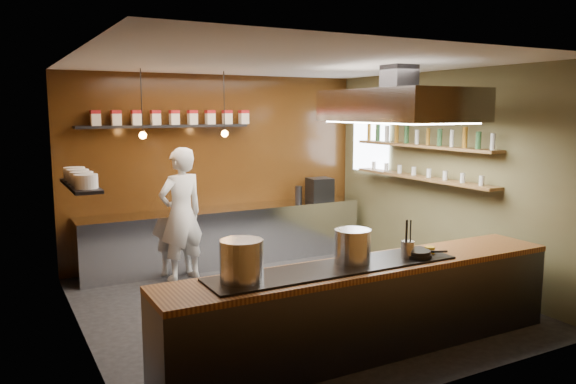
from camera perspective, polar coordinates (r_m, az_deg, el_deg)
floor at (r=7.28m, az=0.43°, el=-11.27°), size 5.00×5.00×0.00m
back_wall at (r=9.18m, az=-7.10°, el=2.37°), size 5.00×0.00×5.00m
left_wall at (r=6.14m, az=-20.47°, el=-1.04°), size 0.00×5.00×5.00m
right_wall at (r=8.41m, az=15.55°, el=1.59°), size 0.00×5.00×5.00m
ceiling at (r=6.88m, az=0.45°, el=12.97°), size 5.00×5.00×0.00m
window_pane at (r=9.64m, az=8.40°, el=5.01°), size 0.00×1.00×1.00m
prep_counter at (r=9.05m, az=-6.22°, el=-4.44°), size 4.60×0.65×0.90m
pass_counter at (r=5.86m, az=8.11°, el=-11.50°), size 4.40×0.72×0.94m
tin_shelf at (r=8.71m, az=-12.40°, el=6.54°), size 2.60×0.26×0.04m
plate_shelf at (r=7.14m, az=-20.35°, el=0.62°), size 0.30×1.40×0.04m
bottle_shelf_upper at (r=8.48m, az=13.47°, el=4.57°), size 0.26×2.80×0.04m
bottle_shelf_lower at (r=8.53m, az=13.37°, el=1.42°), size 0.26×2.80×0.04m
extractor_hood at (r=7.26m, az=11.15°, el=8.66°), size 1.20×2.00×0.72m
pendant_left at (r=7.95m, az=-14.55°, el=5.96°), size 0.10×0.10×0.95m
pendant_right at (r=8.32m, az=-6.46°, el=6.27°), size 0.10×0.10×0.95m
storage_tins at (r=8.75m, az=-11.48°, el=7.44°), size 2.43×0.13×0.22m
plate_stacks at (r=7.12m, az=-20.39°, el=1.41°), size 0.26×1.16×0.16m
bottles at (r=8.48m, az=13.50°, el=5.51°), size 0.06×2.66×0.24m
wine_glasses at (r=8.52m, az=13.38°, el=1.98°), size 0.07×2.37×0.13m
stockpot_large at (r=4.99m, az=-4.74°, el=-6.97°), size 0.45×0.45×0.38m
stockpot_small at (r=5.62m, az=6.58°, el=-5.48°), size 0.39×0.39×0.34m
utensil_crock at (r=5.90m, az=12.07°, el=-5.74°), size 0.16×0.16×0.18m
frying_pan at (r=5.97m, az=13.06°, el=-6.13°), size 0.44×0.29×0.07m
butter_jar at (r=6.15m, az=14.21°, el=-5.83°), size 0.12×0.12×0.09m
espresso_machine at (r=9.64m, az=3.24°, el=0.28°), size 0.43×0.41×0.39m
chef at (r=8.19m, az=-10.80°, el=-2.23°), size 0.80×0.63×1.92m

